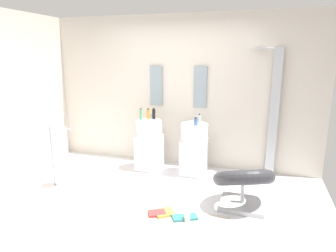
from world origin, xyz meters
The scene contains 19 objects.
ground_plane centered at (0.00, 0.00, -0.02)m, with size 4.80×3.60×0.04m, color silver.
rear_partition centered at (0.00, 1.65, 1.30)m, with size 4.80×0.10×2.60m, color beige.
pedestal_sink_left centered at (-0.39, 1.20, 0.44)m, with size 0.43×0.43×0.96m.
pedestal_sink_right centered at (0.39, 1.20, 0.44)m, with size 0.43×0.43×0.96m.
vanity_mirror_left centered at (-0.39, 1.58, 1.40)m, with size 0.22×0.03×0.69m, color #8C9EA8.
vanity_mirror_right centered at (0.39, 1.58, 1.40)m, with size 0.22×0.03×0.69m, color #8C9EA8.
shower_column centered at (1.57, 1.53, 1.08)m, with size 0.49×0.24×2.05m.
lounge_chair centered at (1.24, 0.31, 0.35)m, with size 1.02×1.02×0.65m.
towel_rack centered at (-1.37, 0.13, 0.63)m, with size 0.37×0.22×0.95m.
area_rug centered at (0.54, -0.34, 0.01)m, with size 1.17×0.66×0.01m, color beige.
magazine_red centered at (0.25, -0.23, 0.03)m, with size 0.21×0.15×0.03m, color #B73838.
magazine_teal centered at (0.60, -0.21, 0.02)m, with size 0.30×0.14×0.03m, color teal.
magazine_ochre centered at (0.33, -0.19, 0.03)m, with size 0.23×0.20×0.03m, color gold.
coffee_mug centered at (0.64, -0.26, 0.06)m, with size 0.07×0.07×0.10m, color white.
soap_bottle_black centered at (-0.35, 1.32, 0.95)m, with size 0.05×0.05×0.19m.
soap_bottle_clear centered at (0.48, 1.11, 0.94)m, with size 0.04×0.04×0.18m.
soap_bottle_green centered at (-0.54, 1.22, 0.95)m, with size 0.04×0.04×0.20m.
soap_bottle_blue centered at (0.43, 1.09, 0.91)m, with size 0.06×0.06×0.13m.
soap_bottle_amber centered at (-0.44, 1.31, 0.94)m, with size 0.06×0.06×0.19m.
Camera 1 is at (1.38, -3.34, 1.94)m, focal length 31.71 mm.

